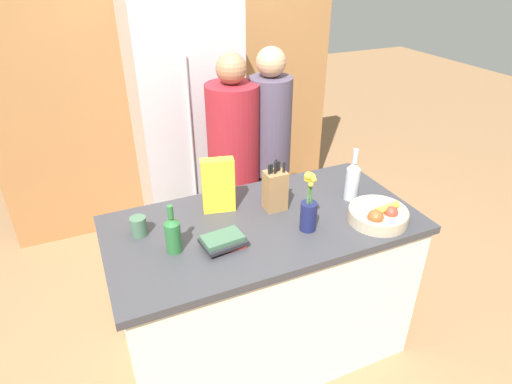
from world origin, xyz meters
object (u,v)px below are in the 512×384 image
(knife_block, at_px, (275,190))
(person_in_blue, at_px, (270,151))
(person_at_sink, at_px, (234,162))
(refrigerator, at_px, (187,128))
(fruit_bowl, at_px, (378,214))
(bottle_vinegar, at_px, (173,234))
(cereal_box, at_px, (218,185))
(flower_vase, at_px, (309,209))
(bottle_oil, at_px, (352,180))
(coffee_mug, at_px, (139,226))
(book_stack, at_px, (224,241))

(knife_block, xyz_separation_m, person_in_blue, (0.29, 0.66, -0.10))
(person_at_sink, bearing_deg, refrigerator, 126.44)
(fruit_bowl, xyz_separation_m, bottle_vinegar, (-1.00, 0.18, 0.05))
(cereal_box, bearing_deg, bottle_vinegar, -140.67)
(flower_vase, xyz_separation_m, bottle_oil, (0.37, 0.16, 0.00))
(knife_block, bearing_deg, coffee_mug, 176.00)
(bottle_vinegar, bearing_deg, person_at_sink, 53.07)
(fruit_bowl, bearing_deg, knife_block, 142.25)
(refrigerator, xyz_separation_m, person_at_sink, (0.14, -0.62, -0.04))
(fruit_bowl, distance_m, coffee_mug, 1.19)
(refrigerator, relative_size, person_at_sink, 1.17)
(book_stack, bearing_deg, person_in_blue, 53.28)
(bottle_oil, bearing_deg, flower_vase, -155.94)
(refrigerator, distance_m, coffee_mug, 1.36)
(book_stack, bearing_deg, flower_vase, -4.47)
(flower_vase, height_order, bottle_oil, flower_vase)
(flower_vase, bearing_deg, refrigerator, 96.77)
(knife_block, xyz_separation_m, bottle_oil, (0.43, -0.08, 0.00))
(knife_block, relative_size, person_in_blue, 0.18)
(knife_block, height_order, bottle_oil, bottle_oil)
(knife_block, bearing_deg, fruit_bowl, -37.75)
(coffee_mug, height_order, book_stack, coffee_mug)
(person_in_blue, bearing_deg, book_stack, -141.28)
(refrigerator, relative_size, bottle_oil, 6.28)
(bottle_oil, xyz_separation_m, bottle_vinegar, (-1.01, -0.07, -0.02))
(refrigerator, relative_size, cereal_box, 6.28)
(bottle_oil, xyz_separation_m, person_at_sink, (-0.41, 0.73, -0.13))
(refrigerator, height_order, knife_block, refrigerator)
(bottle_oil, distance_m, person_at_sink, 0.85)
(refrigerator, relative_size, fruit_bowl, 6.20)
(person_in_blue, bearing_deg, refrigerator, 108.85)
(fruit_bowl, bearing_deg, cereal_box, 148.39)
(cereal_box, relative_size, book_stack, 1.39)
(flower_vase, relative_size, bottle_oil, 1.07)
(knife_block, height_order, flower_vase, flower_vase)
(knife_block, bearing_deg, bottle_vinegar, -165.76)
(fruit_bowl, distance_m, bottle_oil, 0.26)
(fruit_bowl, xyz_separation_m, knife_block, (-0.42, 0.33, 0.07))
(fruit_bowl, relative_size, flower_vase, 0.94)
(bottle_oil, bearing_deg, refrigerator, 112.02)
(refrigerator, xyz_separation_m, person_in_blue, (0.40, -0.61, -0.02))
(bottle_vinegar, distance_m, person_in_blue, 1.19)
(knife_block, bearing_deg, person_at_sink, 88.27)
(person_at_sink, bearing_deg, fruit_bowl, -43.69)
(refrigerator, xyz_separation_m, book_stack, (-0.25, -1.48, 0.01))
(bottle_oil, bearing_deg, bottle_vinegar, -176.01)
(book_stack, relative_size, person_at_sink, 0.13)
(refrigerator, distance_m, cereal_box, 1.19)
(cereal_box, distance_m, coffee_mug, 0.44)
(coffee_mug, bearing_deg, person_at_sink, 39.85)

